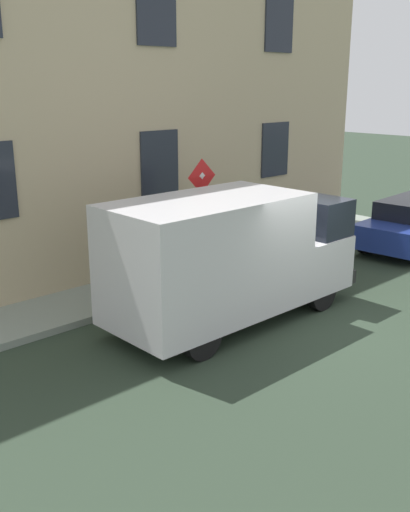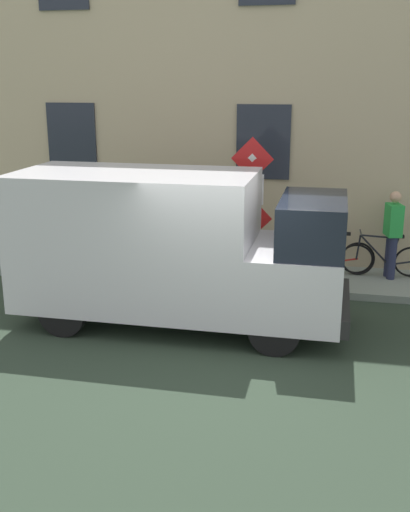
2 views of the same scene
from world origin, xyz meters
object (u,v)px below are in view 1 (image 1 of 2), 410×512
Objects in this scene: bicycle_red at (220,244)px; litter_bin at (188,262)px; sign_post_stacked at (202,209)px; pedestrian at (251,217)px; delivery_van at (231,255)px; bicycle_black at (247,237)px.

litter_bin is (-0.80, 1.79, 0.08)m from bicycle_red.
sign_post_stacked is 2.94× the size of litter_bin.
bicycle_red is 1.96m from litter_bin.
pedestrian reaches higher than bicycle_red.
sign_post_stacked is 1.54× the size of pedestrian.
pedestrian is at bearing -70.99° from sign_post_stacked.
delivery_van is 5.93× the size of litter_bin.
delivery_van is 3.11× the size of bicycle_red.
bicycle_red is 1.90× the size of litter_bin.
sign_post_stacked reaches higher than delivery_van.
delivery_van is at bearing 160.64° from litter_bin.
sign_post_stacked reaches higher than litter_bin.
bicycle_black is 1.00× the size of bicycle_red.
sign_post_stacked is at bearing 29.85° from bicycle_red.
bicycle_red is at bearing 164.41° from pedestrian.
pedestrian is at bearing -75.44° from litter_bin.
sign_post_stacked is 1.24m from litter_bin.
bicycle_black is at bearing 39.12° from delivery_van.
sign_post_stacked is 1.55× the size of bicycle_black.
delivery_van is at bearing 152.06° from sign_post_stacked.
delivery_van reaches higher than pedestrian.
bicycle_black is at bearing 177.54° from bicycle_red.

